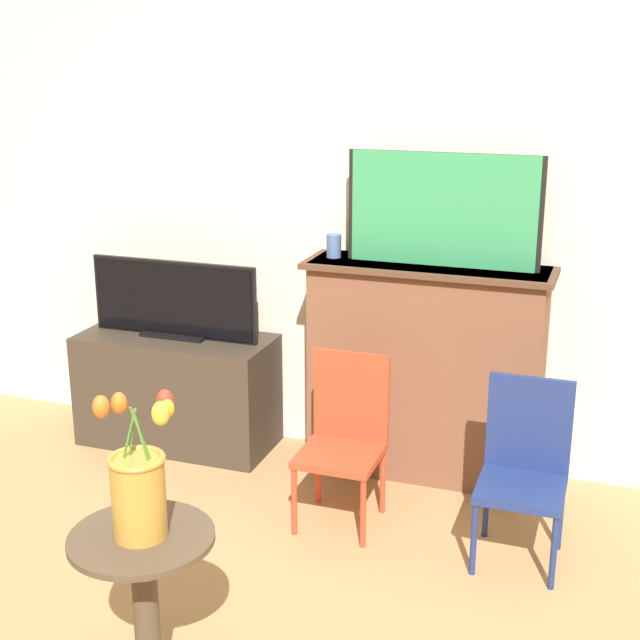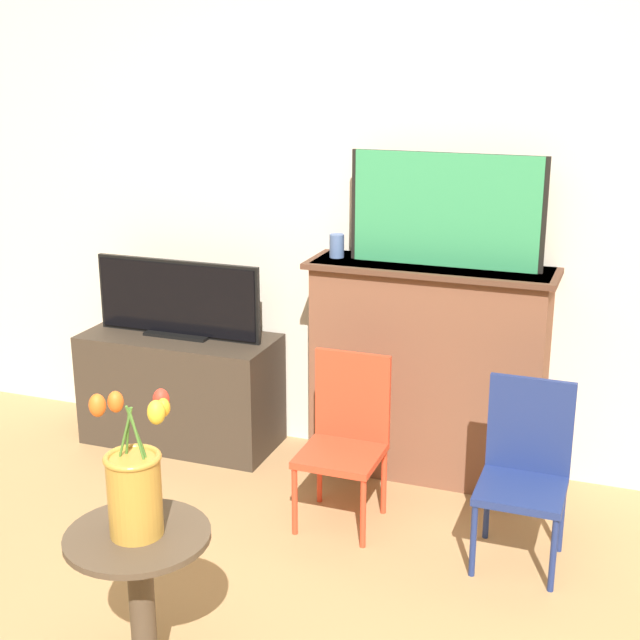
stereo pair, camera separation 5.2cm
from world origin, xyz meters
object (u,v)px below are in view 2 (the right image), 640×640
object	(u,v)px
chair_blue	(525,465)
vase_tulips	(135,484)
chair_red	(346,433)
tv_monitor	(178,300)
painting	(446,210)

from	to	relation	value
chair_blue	vase_tulips	distance (m)	1.56
chair_red	chair_blue	distance (m)	0.75
tv_monitor	vase_tulips	size ratio (longest dim) A/B	1.97
chair_red	tv_monitor	bearing A→B (deg)	156.33
chair_red	chair_blue	xyz separation A→B (m)	(0.75, -0.05, 0.00)
chair_red	vase_tulips	bearing A→B (deg)	-101.58
tv_monitor	vase_tulips	distance (m)	1.84
painting	vase_tulips	distance (m)	1.91
painting	vase_tulips	bearing A→B (deg)	-106.57
chair_blue	vase_tulips	xyz separation A→B (m)	(-0.99, -1.17, 0.31)
chair_blue	vase_tulips	size ratio (longest dim) A/B	1.62
tv_monitor	painting	bearing A→B (deg)	3.60
painting	vase_tulips	world-z (taller)	painting
tv_monitor	chair_blue	xyz separation A→B (m)	(1.77, -0.50, -0.36)
tv_monitor	chair_blue	distance (m)	1.88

